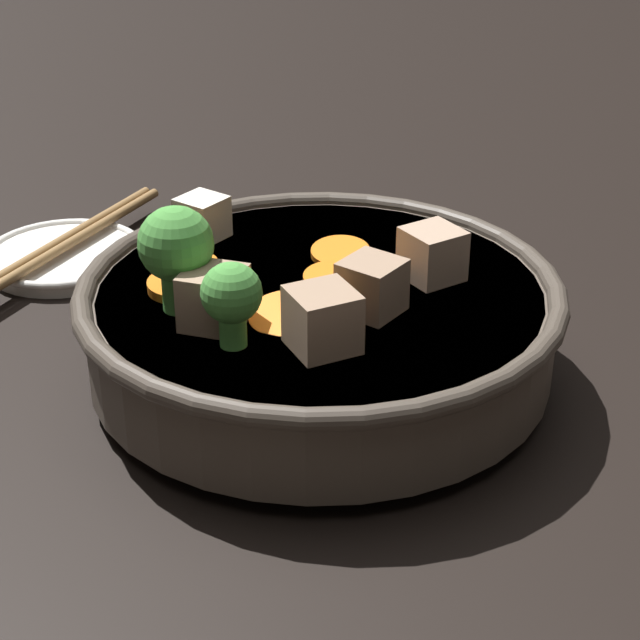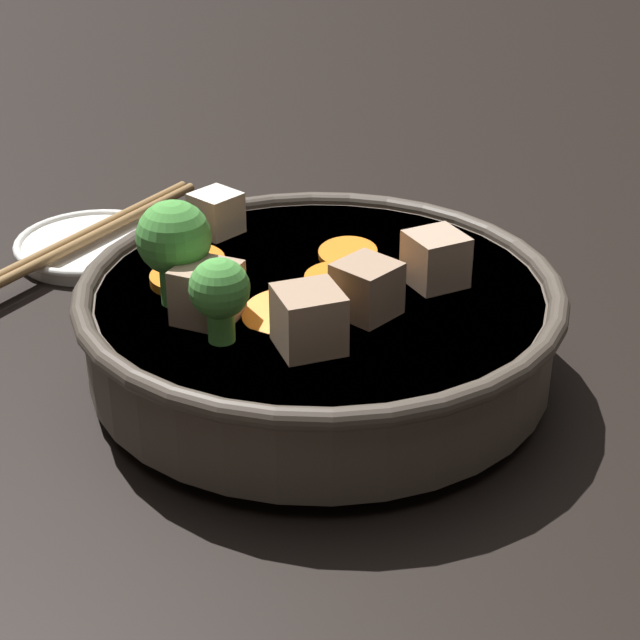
% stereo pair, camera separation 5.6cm
% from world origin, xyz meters
% --- Properties ---
extents(ground_plane, '(3.00, 3.00, 0.00)m').
position_xyz_m(ground_plane, '(0.00, 0.00, 0.00)').
color(ground_plane, black).
extents(stirfry_bowl, '(0.28, 0.28, 0.12)m').
position_xyz_m(stirfry_bowl, '(-0.00, -0.00, 0.04)').
color(stirfry_bowl, '#51473D').
rests_on(stirfry_bowl, ground_plane).
extents(side_saucer, '(0.11, 0.11, 0.01)m').
position_xyz_m(side_saucer, '(-0.08, 0.23, 0.01)').
color(side_saucer, white).
rests_on(side_saucer, ground_plane).
extents(chopsticks_pair, '(0.19, 0.13, 0.01)m').
position_xyz_m(chopsticks_pair, '(-0.08, 0.23, 0.02)').
color(chopsticks_pair, olive).
rests_on(chopsticks_pair, side_saucer).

